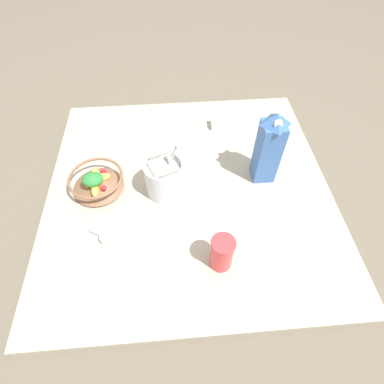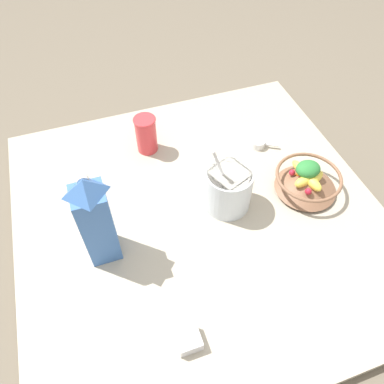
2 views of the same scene
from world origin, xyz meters
name	(u,v)px [view 1 (image 1 of 2)]	position (x,y,z in m)	size (l,w,h in m)	color
ground_plane	(189,192)	(0.00, 0.00, 0.00)	(6.00, 6.00, 0.00)	#665B4C
countertop	(189,189)	(0.00, 0.00, 0.02)	(1.04, 1.04, 0.03)	#B2A893
fruit_bowl	(97,181)	(-0.33, 0.02, 0.07)	(0.19, 0.19, 0.09)	brown
milk_carton	(269,148)	(0.28, 0.03, 0.18)	(0.08, 0.08, 0.29)	#3D6BB2
yogurt_tub	(164,177)	(-0.09, -0.01, 0.11)	(0.13, 0.13, 0.23)	silver
drinking_cup	(222,253)	(0.07, -0.31, 0.10)	(0.07, 0.07, 0.13)	#DB383D
spice_jar	(217,124)	(0.15, 0.33, 0.05)	(0.05, 0.05, 0.03)	silver
measuring_scoop	(107,238)	(-0.28, -0.20, 0.05)	(0.09, 0.06, 0.03)	white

